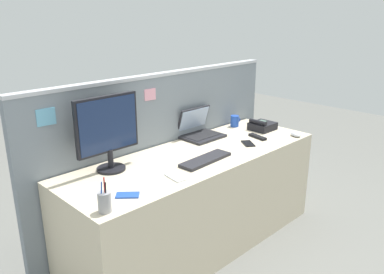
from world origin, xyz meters
The scene contains 14 objects.
ground_plane centered at (0.00, 0.00, 0.00)m, with size 10.00×10.00×0.00m, color slate.
desk centered at (0.00, 0.00, 0.37)m, with size 2.05×0.69×0.74m, color beige.
cubicle_divider centered at (0.00, 0.38, 0.65)m, with size 2.30×0.08×1.29m.
desktop_monitor centered at (-0.60, 0.20, 1.02)m, with size 0.44×0.19×0.49m.
laptop centered at (0.30, 0.28, 0.80)m, with size 0.32×0.27×0.24m.
desk_phone centered at (0.83, 0.03, 0.78)m, with size 0.20×0.18×0.10m.
keyboard_main centered at (-0.05, -0.13, 0.75)m, with size 0.42×0.13×0.02m, color #232328.
computer_mouse_right_hand centered at (0.87, -0.28, 0.76)m, with size 0.06×0.10×0.03m, color #B2B5BC.
pen_cup centered at (-0.93, -0.25, 0.80)m, with size 0.07×0.07×0.19m.
cell_phone_black_slab centered at (0.44, -0.12, 0.75)m, with size 0.07×0.14×0.01m, color black.
cell_phone_blue_case centered at (-0.74, -0.19, 0.75)m, with size 0.07×0.13×0.01m, color blue.
cell_phone_white_slab centered at (-0.39, -0.19, 0.75)m, with size 0.06×0.15×0.01m, color silver.
tv_remote centered at (0.62, -0.08, 0.75)m, with size 0.04×0.17×0.02m, color black.
coffee_mug centered at (0.75, 0.26, 0.79)m, with size 0.11×0.07×0.10m.
Camera 1 is at (-1.87, -1.84, 1.73)m, focal length 36.41 mm.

